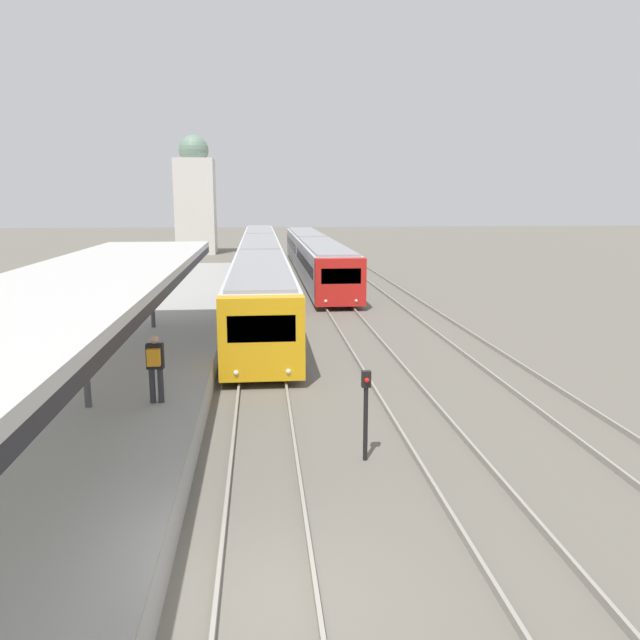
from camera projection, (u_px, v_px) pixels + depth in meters
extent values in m
plane|color=#666056|center=(267.00, 601.00, 8.98)|extent=(240.00, 240.00, 0.00)
cube|color=gray|center=(216.00, 600.00, 8.89)|extent=(0.07, 120.00, 0.15)
cube|color=gray|center=(316.00, 594.00, 9.03)|extent=(0.07, 120.00, 0.15)
cube|color=gray|center=(492.00, 583.00, 9.28)|extent=(0.07, 120.00, 0.15)
cube|color=gray|center=(584.00, 577.00, 9.41)|extent=(0.07, 120.00, 0.15)
cube|color=yellow|center=(142.00, 553.00, 8.65)|extent=(0.50, 80.00, 0.01)
cube|color=beige|center=(79.00, 281.00, 14.12)|extent=(4.00, 23.21, 0.20)
cube|color=black|center=(168.00, 289.00, 14.35)|extent=(0.08, 23.21, 0.24)
cylinder|color=#47474C|center=(84.00, 347.00, 14.42)|extent=(0.16, 0.16, 2.89)
cylinder|color=#47474C|center=(152.00, 290.00, 23.49)|extent=(0.16, 0.16, 2.89)
cylinder|color=#2D2D33|center=(152.00, 386.00, 14.91)|extent=(0.14, 0.14, 0.85)
cylinder|color=#2D2D33|center=(161.00, 385.00, 14.93)|extent=(0.14, 0.14, 0.85)
cube|color=black|center=(155.00, 356.00, 14.78)|extent=(0.40, 0.22, 0.60)
sphere|color=tan|center=(154.00, 340.00, 14.70)|extent=(0.22, 0.22, 0.22)
cube|color=orange|center=(154.00, 357.00, 14.58)|extent=(0.30, 0.18, 0.40)
cube|color=gold|center=(262.00, 338.00, 18.89)|extent=(2.61, 0.70, 2.55)
cube|color=black|center=(261.00, 329.00, 18.50)|extent=(2.04, 0.04, 0.82)
sphere|color=#EFEACC|center=(236.00, 373.00, 18.67)|extent=(0.16, 0.16, 0.16)
sphere|color=#EFEACC|center=(288.00, 371.00, 18.82)|extent=(0.16, 0.16, 0.16)
cube|color=silver|center=(261.00, 296.00, 26.98)|extent=(2.61, 15.88, 2.55)
cube|color=gray|center=(260.00, 266.00, 26.73)|extent=(2.30, 15.56, 0.12)
cube|color=black|center=(261.00, 290.00, 26.93)|extent=(2.63, 14.61, 0.66)
cylinder|color=black|center=(230.00, 352.00, 22.07)|extent=(0.12, 0.70, 0.70)
cylinder|color=black|center=(293.00, 351.00, 22.28)|extent=(0.12, 0.70, 0.70)
cylinder|color=black|center=(239.00, 304.00, 32.15)|extent=(0.12, 0.70, 0.70)
cylinder|color=black|center=(282.00, 303.00, 32.36)|extent=(0.12, 0.70, 0.70)
cube|color=silver|center=(260.00, 260.00, 42.84)|extent=(2.61, 15.88, 2.55)
cube|color=gray|center=(260.00, 241.00, 42.58)|extent=(2.30, 15.56, 0.12)
cube|color=black|center=(260.00, 256.00, 42.78)|extent=(2.63, 14.61, 0.66)
cylinder|color=black|center=(242.00, 288.00, 37.92)|extent=(0.12, 0.70, 0.70)
cylinder|color=black|center=(279.00, 288.00, 38.13)|extent=(0.12, 0.70, 0.70)
cylinder|color=black|center=(246.00, 269.00, 48.00)|extent=(0.12, 0.70, 0.70)
cylinder|color=black|center=(275.00, 269.00, 48.21)|extent=(0.12, 0.70, 0.70)
cube|color=silver|center=(260.00, 243.00, 58.69)|extent=(2.61, 15.88, 2.55)
cube|color=gray|center=(260.00, 229.00, 58.43)|extent=(2.30, 15.56, 0.12)
cube|color=black|center=(260.00, 240.00, 58.63)|extent=(2.63, 14.61, 0.66)
cylinder|color=black|center=(247.00, 262.00, 53.77)|extent=(0.12, 0.70, 0.70)
cylinder|color=black|center=(273.00, 261.00, 53.98)|extent=(0.12, 0.70, 0.70)
cylinder|color=black|center=(249.00, 252.00, 63.85)|extent=(0.12, 0.70, 0.70)
cylinder|color=black|center=(271.00, 252.00, 64.06)|extent=(0.12, 0.70, 0.70)
cube|color=red|center=(340.00, 282.00, 31.92)|extent=(2.61, 0.70, 2.45)
cube|color=black|center=(341.00, 276.00, 31.53)|extent=(2.04, 0.04, 0.79)
sphere|color=#EFEACC|center=(326.00, 301.00, 31.69)|extent=(0.16, 0.16, 0.16)
sphere|color=#EFEACC|center=(356.00, 301.00, 31.84)|extent=(0.16, 0.16, 0.16)
cube|color=silver|center=(324.00, 265.00, 40.00)|extent=(2.61, 15.84, 2.45)
cube|color=gray|center=(324.00, 245.00, 39.75)|extent=(2.30, 15.52, 0.12)
cube|color=black|center=(324.00, 261.00, 39.94)|extent=(2.63, 14.57, 0.64)
cylinder|color=black|center=(314.00, 295.00, 35.08)|extent=(0.12, 0.70, 0.70)
cylinder|color=black|center=(352.00, 295.00, 35.29)|extent=(0.12, 0.70, 0.70)
cylinder|color=black|center=(301.00, 274.00, 45.14)|extent=(0.12, 0.70, 0.70)
cylinder|color=black|center=(332.00, 273.00, 45.35)|extent=(0.12, 0.70, 0.70)
cube|color=silver|center=(305.00, 246.00, 55.81)|extent=(2.61, 15.84, 2.45)
cube|color=gray|center=(305.00, 232.00, 55.56)|extent=(2.30, 15.52, 0.12)
cube|color=black|center=(305.00, 243.00, 55.76)|extent=(2.63, 14.57, 0.64)
cylinder|color=black|center=(297.00, 265.00, 50.90)|extent=(0.12, 0.70, 0.70)
cylinder|color=black|center=(324.00, 265.00, 51.10)|extent=(0.12, 0.70, 0.70)
cylinder|color=black|center=(290.00, 254.00, 60.95)|extent=(0.12, 0.70, 0.70)
cylinder|color=black|center=(313.00, 254.00, 61.16)|extent=(0.12, 0.70, 0.70)
cylinder|color=black|center=(366.00, 424.00, 13.67)|extent=(0.10, 0.10, 1.68)
cube|color=black|center=(366.00, 379.00, 13.47)|extent=(0.20, 0.14, 0.36)
sphere|color=red|center=(367.00, 380.00, 13.39)|extent=(0.11, 0.11, 0.11)
cube|color=silver|center=(196.00, 207.00, 65.08)|extent=(4.00, 4.00, 9.75)
sphere|color=slate|center=(194.00, 150.00, 63.98)|extent=(3.04, 3.04, 3.04)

